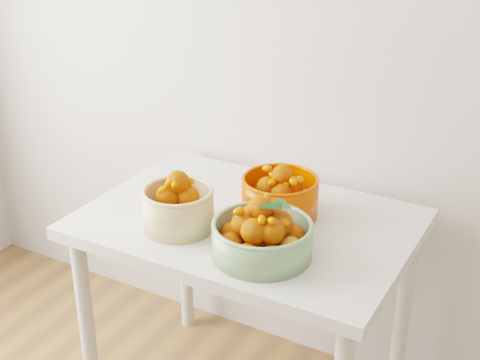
# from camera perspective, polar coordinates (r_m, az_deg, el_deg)

# --- Properties ---
(table) EXTENTS (1.00, 0.70, 0.75)m
(table) POSITION_cam_1_polar(r_m,az_deg,el_deg) (2.11, 0.65, -5.58)
(table) COLOR silver
(table) RESTS_ON ground
(bowl_cream) EXTENTS (0.23, 0.23, 0.18)m
(bowl_cream) POSITION_cam_1_polar(r_m,az_deg,el_deg) (1.99, -5.31, -2.31)
(bowl_cream) COLOR #D5B379
(bowl_cream) RESTS_ON table
(bowl_green) EXTENTS (0.35, 0.35, 0.18)m
(bowl_green) POSITION_cam_1_polar(r_m,az_deg,el_deg) (1.84, 1.91, -4.76)
(bowl_green) COLOR #769D6E
(bowl_green) RESTS_ON table
(bowl_orange) EXTENTS (0.28, 0.28, 0.17)m
(bowl_orange) POSITION_cam_1_polar(r_m,az_deg,el_deg) (2.05, 3.45, -1.32)
(bowl_orange) COLOR #E93800
(bowl_orange) RESTS_ON table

